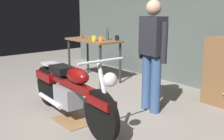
{
  "coord_description": "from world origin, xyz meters",
  "views": [
    {
      "loc": [
        2.87,
        -1.76,
        1.55
      ],
      "look_at": [
        -0.06,
        0.7,
        0.65
      ],
      "focal_mm": 42.1,
      "sensor_mm": 36.0,
      "label": 1
    }
  ],
  "objects_px": {
    "mug_black_matte": "(117,38)",
    "mug_yellow_tall": "(94,38)",
    "storage_bin": "(60,76)",
    "motorcycle": "(70,90)",
    "mug_brown_stoneware": "(82,36)",
    "mug_green_speckled": "(93,37)",
    "bottle": "(107,36)",
    "person_standing": "(152,52)",
    "mug_orange_travel": "(101,39)"
  },
  "relations": [
    {
      "from": "mug_black_matte",
      "to": "mug_yellow_tall",
      "type": "relative_size",
      "value": 0.97
    },
    {
      "from": "storage_bin",
      "to": "motorcycle",
      "type": "bearing_deg",
      "value": -25.12
    },
    {
      "from": "mug_yellow_tall",
      "to": "mug_brown_stoneware",
      "type": "xyz_separation_m",
      "value": [
        -0.61,
        0.11,
        -0.01
      ]
    },
    {
      "from": "motorcycle",
      "to": "mug_green_speckled",
      "type": "bearing_deg",
      "value": 138.07
    },
    {
      "from": "mug_black_matte",
      "to": "bottle",
      "type": "xyz_separation_m",
      "value": [
        -0.17,
        -0.12,
        0.04
      ]
    },
    {
      "from": "mug_black_matte",
      "to": "mug_yellow_tall",
      "type": "height_order",
      "value": "mug_yellow_tall"
    },
    {
      "from": "mug_yellow_tall",
      "to": "mug_brown_stoneware",
      "type": "height_order",
      "value": "mug_yellow_tall"
    },
    {
      "from": "mug_brown_stoneware",
      "to": "bottle",
      "type": "distance_m",
      "value": 0.73
    },
    {
      "from": "motorcycle",
      "to": "mug_black_matte",
      "type": "xyz_separation_m",
      "value": [
        -1.05,
        1.79,
        0.5
      ]
    },
    {
      "from": "motorcycle",
      "to": "person_standing",
      "type": "bearing_deg",
      "value": 70.02
    },
    {
      "from": "mug_brown_stoneware",
      "to": "mug_yellow_tall",
      "type": "bearing_deg",
      "value": -9.92
    },
    {
      "from": "person_standing",
      "to": "mug_yellow_tall",
      "type": "relative_size",
      "value": 13.67
    },
    {
      "from": "mug_black_matte",
      "to": "mug_orange_travel",
      "type": "height_order",
      "value": "mug_black_matte"
    },
    {
      "from": "motorcycle",
      "to": "mug_black_matte",
      "type": "height_order",
      "value": "mug_black_matte"
    },
    {
      "from": "mug_brown_stoneware",
      "to": "bottle",
      "type": "xyz_separation_m",
      "value": [
        0.7,
        0.17,
        0.05
      ]
    },
    {
      "from": "person_standing",
      "to": "bottle",
      "type": "height_order",
      "value": "person_standing"
    },
    {
      "from": "mug_brown_stoneware",
      "to": "bottle",
      "type": "bearing_deg",
      "value": 13.69
    },
    {
      "from": "mug_green_speckled",
      "to": "bottle",
      "type": "bearing_deg",
      "value": 22.86
    },
    {
      "from": "person_standing",
      "to": "storage_bin",
      "type": "relative_size",
      "value": 3.8
    },
    {
      "from": "person_standing",
      "to": "mug_brown_stoneware",
      "type": "relative_size",
      "value": 15.99
    },
    {
      "from": "person_standing",
      "to": "storage_bin",
      "type": "height_order",
      "value": "person_standing"
    },
    {
      "from": "mug_yellow_tall",
      "to": "mug_brown_stoneware",
      "type": "relative_size",
      "value": 1.17
    },
    {
      "from": "mug_orange_travel",
      "to": "bottle",
      "type": "bearing_deg",
      "value": 95.94
    },
    {
      "from": "motorcycle",
      "to": "bottle",
      "type": "distance_m",
      "value": 2.14
    },
    {
      "from": "motorcycle",
      "to": "mug_orange_travel",
      "type": "relative_size",
      "value": 18.79
    },
    {
      "from": "mug_orange_travel",
      "to": "mug_black_matte",
      "type": "bearing_deg",
      "value": 64.21
    },
    {
      "from": "person_standing",
      "to": "mug_black_matte",
      "type": "relative_size",
      "value": 14.1
    },
    {
      "from": "person_standing",
      "to": "bottle",
      "type": "bearing_deg",
      "value": -10.89
    },
    {
      "from": "person_standing",
      "to": "storage_bin",
      "type": "distance_m",
      "value": 2.35
    },
    {
      "from": "mug_yellow_tall",
      "to": "mug_green_speckled",
      "type": "height_order",
      "value": "mug_yellow_tall"
    },
    {
      "from": "bottle",
      "to": "storage_bin",
      "type": "bearing_deg",
      "value": -119.71
    },
    {
      "from": "storage_bin",
      "to": "bottle",
      "type": "height_order",
      "value": "bottle"
    },
    {
      "from": "mug_green_speckled",
      "to": "mug_orange_travel",
      "type": "relative_size",
      "value": 1.01
    },
    {
      "from": "storage_bin",
      "to": "mug_black_matte",
      "type": "height_order",
      "value": "mug_black_matte"
    },
    {
      "from": "mug_yellow_tall",
      "to": "mug_black_matte",
      "type": "bearing_deg",
      "value": 57.17
    },
    {
      "from": "motorcycle",
      "to": "mug_brown_stoneware",
      "type": "distance_m",
      "value": 2.49
    },
    {
      "from": "person_standing",
      "to": "mug_green_speckled",
      "type": "relative_size",
      "value": 14.21
    },
    {
      "from": "motorcycle",
      "to": "mug_green_speckled",
      "type": "height_order",
      "value": "motorcycle"
    },
    {
      "from": "person_standing",
      "to": "mug_yellow_tall",
      "type": "bearing_deg",
      "value": -1.57
    },
    {
      "from": "bottle",
      "to": "motorcycle",
      "type": "bearing_deg",
      "value": -53.87
    },
    {
      "from": "motorcycle",
      "to": "storage_bin",
      "type": "height_order",
      "value": "motorcycle"
    },
    {
      "from": "mug_black_matte",
      "to": "bottle",
      "type": "relative_size",
      "value": 0.49
    },
    {
      "from": "motorcycle",
      "to": "mug_brown_stoneware",
      "type": "bearing_deg",
      "value": 145.06
    },
    {
      "from": "storage_bin",
      "to": "person_standing",
      "type": "bearing_deg",
      "value": 8.75
    },
    {
      "from": "storage_bin",
      "to": "mug_yellow_tall",
      "type": "bearing_deg",
      "value": 55.53
    },
    {
      "from": "mug_black_matte",
      "to": "mug_yellow_tall",
      "type": "distance_m",
      "value": 0.48
    },
    {
      "from": "bottle",
      "to": "mug_green_speckled",
      "type": "bearing_deg",
      "value": -157.14
    },
    {
      "from": "mug_black_matte",
      "to": "bottle",
      "type": "bearing_deg",
      "value": -144.06
    },
    {
      "from": "storage_bin",
      "to": "mug_brown_stoneware",
      "type": "xyz_separation_m",
      "value": [
        -0.21,
        0.7,
        0.77
      ]
    },
    {
      "from": "mug_yellow_tall",
      "to": "mug_brown_stoneware",
      "type": "bearing_deg",
      "value": 170.08
    }
  ]
}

